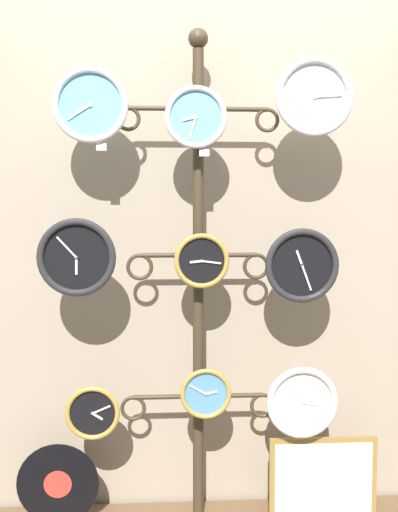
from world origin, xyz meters
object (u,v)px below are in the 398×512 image
clock_top_right (314,97)px  clock_middle_right (302,265)px  display_stand (198,332)px  clock_bottom_center (206,393)px  clock_middle_center (202,261)px  clock_top_left (90,105)px  clock_middle_left (77,257)px  clock_bottom_left (93,413)px  vinyl_record (58,484)px  picture_frame (323,479)px  clock_bottom_right (302,402)px  clock_top_center (196,117)px

clock_top_right → clock_middle_right: (-0.04, 0.01, -0.67)m
display_stand → clock_top_right: 1.07m
clock_bottom_center → clock_middle_center: bearing=122.8°
clock_top_left → clock_middle_left: clock_top_left is taller
clock_middle_left → clock_bottom_left: 0.63m
vinyl_record → picture_frame: 1.12m
clock_middle_left → clock_middle_center: (0.50, 0.03, -0.02)m
clock_middle_center → picture_frame: size_ratio=0.49×
clock_bottom_right → picture_frame: bearing=23.3°
clock_top_left → picture_frame: clock_top_left is taller
vinyl_record → picture_frame: bearing=-1.8°
clock_top_center → clock_middle_center: 0.57m
vinyl_record → clock_top_right: bearing=-4.6°
clock_top_center → vinyl_record: 1.62m
clock_middle_right → vinyl_record: (-1.01, 0.07, -0.92)m
clock_top_left → clock_top_right: bearing=-2.3°
display_stand → clock_middle_right: size_ratio=6.96×
clock_middle_left → picture_frame: bearing=2.8°
clock_middle_left → clock_middle_center: 0.50m
clock_top_left → clock_bottom_left: 1.23m
display_stand → clock_top_right: display_stand is taller
display_stand → picture_frame: 0.82m
clock_bottom_right → clock_bottom_left: bearing=179.4°
display_stand → picture_frame: display_stand is taller
clock_bottom_left → picture_frame: size_ratio=0.48×
clock_top_left → clock_bottom_left: size_ratio=1.35×
display_stand → vinyl_record: (-0.59, -0.04, -0.63)m
clock_top_center → clock_middle_left: clock_top_center is taller
clock_top_right → clock_middle_left: 1.13m
clock_top_center → vinyl_record: bearing=174.3°
clock_top_center → clock_middle_left: 0.73m
clock_top_center → clock_middle_right: 0.73m
display_stand → clock_top_left: bearing=-168.8°
clock_bottom_right → clock_top_left: bearing=177.9°
clock_top_left → vinyl_record: clock_top_left is taller
vinyl_record → clock_middle_right: bearing=-4.0°
clock_middle_left → clock_bottom_right: 1.09m
vinyl_record → clock_bottom_center: bearing=-6.9°
display_stand → clock_middle_right: bearing=-14.3°
clock_bottom_left → clock_bottom_right: 0.86m
clock_bottom_right → vinyl_record: size_ratio=0.87×
clock_middle_center → clock_middle_right: 0.41m
clock_middle_right → picture_frame: clock_middle_right is taller
clock_bottom_left → vinyl_record: bearing=155.1°
clock_top_center → clock_top_right: size_ratio=0.79×
clock_top_right → clock_top_left: bearing=177.7°
picture_frame → clock_middle_center: bearing=-178.4°
display_stand → clock_middle_right: 0.52m
clock_middle_center → vinyl_record: size_ratio=0.65×
clock_bottom_center → vinyl_record: bearing=173.1°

